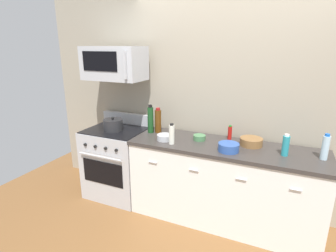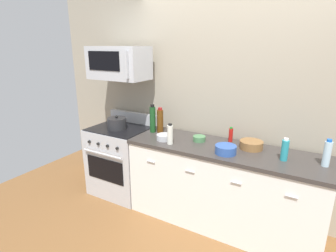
{
  "view_description": "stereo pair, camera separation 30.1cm",
  "coord_description": "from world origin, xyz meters",
  "views": [
    {
      "loc": [
        0.55,
        -2.73,
        1.96
      ],
      "look_at": [
        -0.66,
        -0.05,
        1.07
      ],
      "focal_mm": 28.71,
      "sensor_mm": 36.0,
      "label": 1
    },
    {
      "loc": [
        0.82,
        -2.59,
        1.96
      ],
      "look_at": [
        -0.66,
        -0.05,
        1.07
      ],
      "focal_mm": 28.71,
      "sensor_mm": 36.0,
      "label": 2
    }
  ],
  "objects": [
    {
      "name": "bowl_steel_prep",
      "position": [
        -0.67,
        -0.11,
        0.95
      ],
      "size": [
        0.17,
        0.17,
        0.06
      ],
      "color": "#B2B5BA",
      "rests_on": "countertop_slab"
    },
    {
      "name": "stockpot",
      "position": [
        -1.42,
        -0.05,
        0.99
      ],
      "size": [
        0.24,
        0.24,
        0.18
      ],
      "color": "#262628",
      "rests_on": "range_oven"
    },
    {
      "name": "ground_plane",
      "position": [
        0.0,
        0.0,
        0.0
      ],
      "size": [
        6.21,
        6.21,
        0.0
      ],
      "primitive_type": "plane",
      "color": "brown"
    },
    {
      "name": "bottle_dish_soap",
      "position": [
        0.59,
        -0.03,
        1.02
      ],
      "size": [
        0.07,
        0.07,
        0.22
      ],
      "color": "teal",
      "rests_on": "countertop_slab"
    },
    {
      "name": "range_oven",
      "position": [
        -1.42,
        0.0,
        0.47
      ],
      "size": [
        0.76,
        0.69,
        1.07
      ],
      "color": "#B7BABF",
      "rests_on": "ground_plane"
    },
    {
      "name": "bottle_wine_amber",
      "position": [
        -0.87,
        0.12,
        1.07
      ],
      "size": [
        0.08,
        0.08,
        0.31
      ],
      "color": "#59330F",
      "rests_on": "countertop_slab"
    },
    {
      "name": "bottle_vinegar_white",
      "position": [
        -0.55,
        -0.19,
        1.03
      ],
      "size": [
        0.06,
        0.06,
        0.23
      ],
      "color": "silver",
      "rests_on": "countertop_slab"
    },
    {
      "name": "bottle_wine_green",
      "position": [
        -0.95,
        0.08,
        1.09
      ],
      "size": [
        0.07,
        0.07,
        0.35
      ],
      "color": "#19471E",
      "rests_on": "countertop_slab"
    },
    {
      "name": "bowl_blue_mixing",
      "position": [
        0.06,
        -0.14,
        0.96
      ],
      "size": [
        0.21,
        0.21,
        0.08
      ],
      "color": "#2D519E",
      "rests_on": "countertop_slab"
    },
    {
      "name": "back_wall",
      "position": [
        0.0,
        0.41,
        1.35
      ],
      "size": [
        5.17,
        0.1,
        2.7
      ],
      "primitive_type": "cube",
      "color": "#9E937F",
      "rests_on": "ground_plane"
    },
    {
      "name": "counter_unit",
      "position": [
        -0.0,
        -0.0,
        0.46
      ],
      "size": [
        2.08,
        0.66,
        0.92
      ],
      "color": "white",
      "rests_on": "ground_plane"
    },
    {
      "name": "bowl_wooden_salad",
      "position": [
        0.25,
        0.12,
        0.96
      ],
      "size": [
        0.24,
        0.24,
        0.08
      ],
      "color": "brown",
      "rests_on": "countertop_slab"
    },
    {
      "name": "bowl_green_glaze",
      "position": [
        -0.31,
        0.06,
        0.95
      ],
      "size": [
        0.14,
        0.14,
        0.06
      ],
      "color": "#477A4C",
      "rests_on": "countertop_slab"
    },
    {
      "name": "bottle_water_clear",
      "position": [
        0.93,
        0.02,
        1.04
      ],
      "size": [
        0.07,
        0.07,
        0.25
      ],
      "color": "silver",
      "rests_on": "countertop_slab"
    },
    {
      "name": "bottle_hot_sauce_red",
      "position": [
        -0.0,
        0.22,
        1.0
      ],
      "size": [
        0.05,
        0.05,
        0.17
      ],
      "color": "#B21914",
      "rests_on": "countertop_slab"
    },
    {
      "name": "microwave",
      "position": [
        -1.42,
        0.05,
        1.75
      ],
      "size": [
        0.74,
        0.44,
        0.4
      ],
      "color": "#B7BABF"
    }
  ]
}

